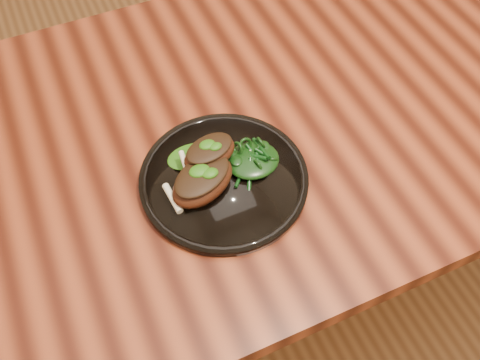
# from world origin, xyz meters

# --- Properties ---
(desk) EXTENTS (1.60, 0.80, 0.75)m
(desk) POSITION_xyz_m (0.00, 0.00, 0.67)
(desk) COLOR #361006
(desk) RESTS_ON ground
(plate) EXTENTS (0.28, 0.28, 0.02)m
(plate) POSITION_xyz_m (-0.25, -0.12, 0.76)
(plate) COLOR black
(plate) RESTS_ON desk
(lamb_chop_front) EXTENTS (0.14, 0.12, 0.05)m
(lamb_chop_front) POSITION_xyz_m (-0.29, -0.13, 0.79)
(lamb_chop_front) COLOR #401A0C
(lamb_chop_front) RESTS_ON plate
(lamb_chop_back) EXTENTS (0.10, 0.08, 0.04)m
(lamb_chop_back) POSITION_xyz_m (-0.27, -0.09, 0.80)
(lamb_chop_back) COLOR #401A0C
(lamb_chop_back) RESTS_ON plate
(herb_smear) EXTENTS (0.08, 0.05, 0.01)m
(herb_smear) POSITION_xyz_m (-0.29, -0.06, 0.77)
(herb_smear) COLOR #154507
(herb_smear) RESTS_ON plate
(greens_heap) EXTENTS (0.09, 0.08, 0.03)m
(greens_heap) POSITION_xyz_m (-0.20, -0.11, 0.78)
(greens_heap) COLOR black
(greens_heap) RESTS_ON plate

